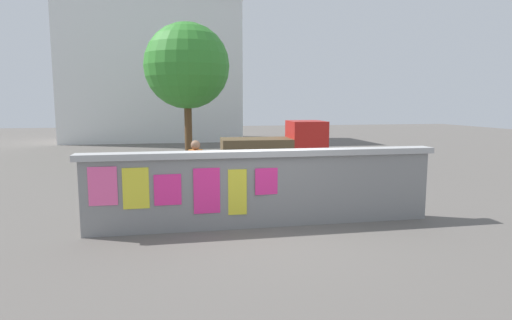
# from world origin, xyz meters

# --- Properties ---
(ground) EXTENTS (60.00, 60.00, 0.00)m
(ground) POSITION_xyz_m (0.00, 8.00, 0.00)
(ground) COLOR #605B56
(poster_wall) EXTENTS (7.20, 0.42, 1.54)m
(poster_wall) POSITION_xyz_m (-0.01, -0.00, 0.80)
(poster_wall) COLOR gray
(poster_wall) RESTS_ON ground
(auto_rickshaw_truck) EXTENTS (3.67, 1.67, 1.85)m
(auto_rickshaw_truck) POSITION_xyz_m (1.86, 6.29, 0.90)
(auto_rickshaw_truck) COLOR black
(auto_rickshaw_truck) RESTS_ON ground
(motorcycle) EXTENTS (1.90, 0.56, 0.87)m
(motorcycle) POSITION_xyz_m (-2.53, 4.73, 0.46)
(motorcycle) COLOR black
(motorcycle) RESTS_ON ground
(bicycle_near) EXTENTS (1.71, 0.44, 0.95)m
(bicycle_near) POSITION_xyz_m (-0.65, 4.19, 0.36)
(bicycle_near) COLOR black
(bicycle_near) RESTS_ON ground
(person_walking) EXTENTS (0.48, 0.48, 1.62)m
(person_walking) POSITION_xyz_m (-1.28, 1.69, 0.99)
(person_walking) COLOR #BF6626
(person_walking) RESTS_ON ground
(tree_roadside) EXTENTS (3.92, 3.92, 6.12)m
(tree_roadside) POSITION_xyz_m (-1.07, 11.99, 4.15)
(tree_roadside) COLOR brown
(tree_roadside) RESTS_ON ground
(building_background) EXTENTS (11.46, 5.47, 9.40)m
(building_background) POSITION_xyz_m (-2.96, 21.32, 4.72)
(building_background) COLOR silver
(building_background) RESTS_ON ground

